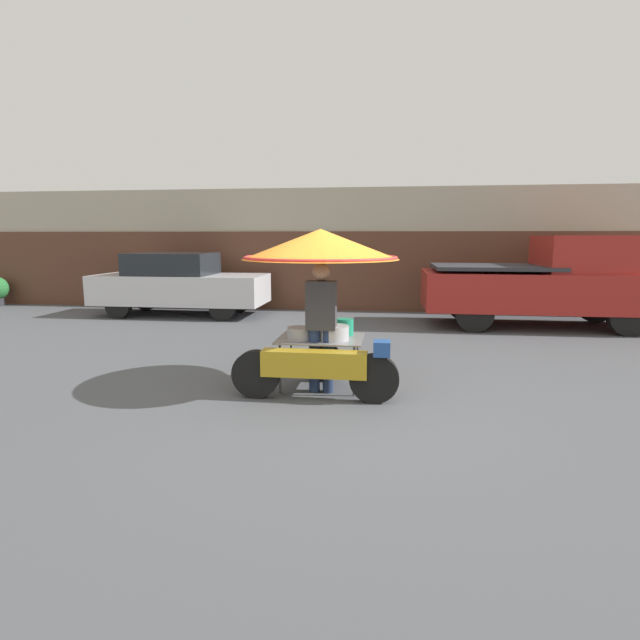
% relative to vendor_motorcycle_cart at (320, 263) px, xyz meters
% --- Properties ---
extents(ground_plane, '(36.00, 36.00, 0.00)m').
position_rel_vendor_motorcycle_cart_xyz_m(ground_plane, '(0.41, -0.68, -1.67)').
color(ground_plane, '#4C4F54').
extents(shopfront_building, '(28.00, 2.06, 3.31)m').
position_rel_vendor_motorcycle_cart_xyz_m(shopfront_building, '(0.41, 8.15, -0.03)').
color(shopfront_building, '#B2A893').
rests_on(shopfront_building, ground).
extents(vendor_motorcycle_cart, '(2.09, 2.05, 2.11)m').
position_rel_vendor_motorcycle_cart_xyz_m(vendor_motorcycle_cart, '(0.00, 0.00, 0.00)').
color(vendor_motorcycle_cart, black).
rests_on(vendor_motorcycle_cart, ground).
extents(vendor_person, '(0.38, 0.23, 1.68)m').
position_rel_vendor_motorcycle_cart_xyz_m(vendor_person, '(0.04, -0.20, -0.73)').
color(vendor_person, navy).
rests_on(vendor_person, ground).
extents(parked_car, '(4.33, 1.70, 1.60)m').
position_rel_vendor_motorcycle_cart_xyz_m(parked_car, '(-4.46, 5.75, -0.86)').
color(parked_car, black).
rests_on(parked_car, ground).
extents(pickup_truck, '(5.09, 1.97, 2.04)m').
position_rel_vendor_motorcycle_cart_xyz_m(pickup_truck, '(4.37, 5.21, -0.69)').
color(pickup_truck, black).
rests_on(pickup_truck, ground).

